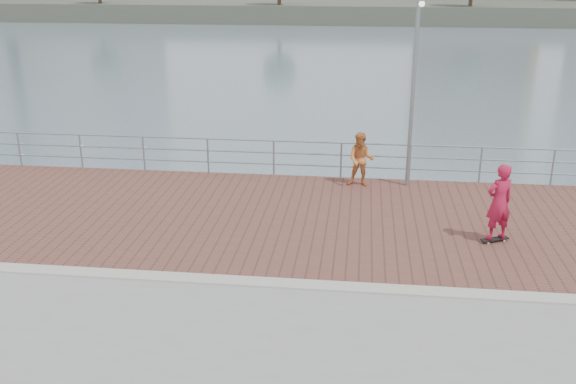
# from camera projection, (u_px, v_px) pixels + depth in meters

# --- Properties ---
(water) EXTENTS (400.00, 400.00, 0.00)m
(water) POSITION_uv_depth(u_px,v_px,m) (277.00, 367.00, 13.80)
(water) COLOR slate
(water) RESTS_ON ground
(brick_lane) EXTENTS (40.00, 6.80, 0.02)m
(brick_lane) POSITION_uv_depth(u_px,v_px,m) (295.00, 218.00, 16.48)
(brick_lane) COLOR brown
(brick_lane) RESTS_ON seawall
(curb) EXTENTS (40.00, 0.40, 0.06)m
(curb) POSITION_uv_depth(u_px,v_px,m) (277.00, 283.00, 13.11)
(curb) COLOR #B7B5AD
(curb) RESTS_ON seawall
(guardrail) EXTENTS (39.06, 0.06, 1.13)m
(guardrail) POSITION_uv_depth(u_px,v_px,m) (307.00, 155.00, 19.42)
(guardrail) COLOR #8C9EA8
(guardrail) RESTS_ON brick_lane
(street_lamp) EXTENTS (0.42, 1.24, 5.83)m
(street_lamp) POSITION_uv_depth(u_px,v_px,m) (417.00, 44.00, 17.04)
(street_lamp) COLOR gray
(street_lamp) RESTS_ON brick_lane
(skateboard) EXTENTS (0.70, 0.45, 0.08)m
(skateboard) POSITION_uv_depth(u_px,v_px,m) (495.00, 239.00, 15.06)
(skateboard) COLOR black
(skateboard) RESTS_ON brick_lane
(skateboarder) EXTENTS (0.79, 0.68, 1.82)m
(skateboarder) POSITION_uv_depth(u_px,v_px,m) (499.00, 202.00, 14.74)
(skateboarder) COLOR #B8183C
(skateboarder) RESTS_ON skateboard
(bystander) EXTENTS (0.84, 0.69, 1.59)m
(bystander) POSITION_uv_depth(u_px,v_px,m) (361.00, 160.00, 18.53)
(bystander) COLOR #D8813F
(bystander) RESTS_ON brick_lane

